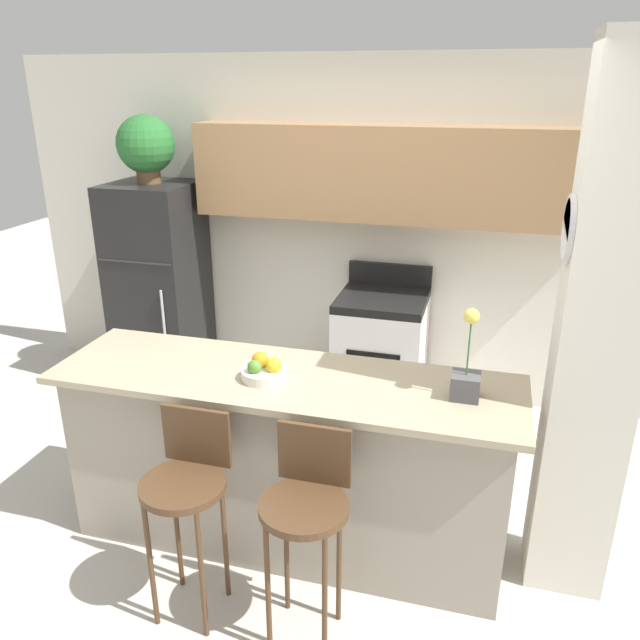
% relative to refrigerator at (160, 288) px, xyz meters
% --- Properties ---
extents(ground_plane, '(14.00, 14.00, 0.00)m').
position_rel_refrigerator_xyz_m(ground_plane, '(1.57, -1.57, -0.82)').
color(ground_plane, beige).
extents(wall_back, '(5.60, 0.38, 2.55)m').
position_rel_refrigerator_xyz_m(wall_back, '(1.67, 0.30, 0.65)').
color(wall_back, silver).
rests_on(wall_back, ground_plane).
extents(pillar_right, '(0.38, 0.32, 2.55)m').
position_rel_refrigerator_xyz_m(pillar_right, '(3.00, -1.43, 0.46)').
color(pillar_right, silver).
rests_on(pillar_right, ground_plane).
extents(counter_bar, '(2.35, 0.68, 0.99)m').
position_rel_refrigerator_xyz_m(counter_bar, '(1.57, -1.57, -0.32)').
color(counter_bar, gray).
rests_on(counter_bar, ground_plane).
extents(refrigerator, '(0.63, 0.66, 1.64)m').
position_rel_refrigerator_xyz_m(refrigerator, '(0.00, 0.00, 0.00)').
color(refrigerator, black).
rests_on(refrigerator, ground_plane).
extents(stove_range, '(0.63, 0.64, 1.07)m').
position_rel_refrigerator_xyz_m(stove_range, '(1.79, 0.01, -0.36)').
color(stove_range, white).
rests_on(stove_range, ground_plane).
extents(bar_stool_left, '(0.38, 0.38, 1.00)m').
position_rel_refrigerator_xyz_m(bar_stool_left, '(1.30, -2.12, -0.15)').
color(bar_stool_left, '#4C331E').
rests_on(bar_stool_left, ground_plane).
extents(bar_stool_right, '(0.38, 0.38, 1.00)m').
position_rel_refrigerator_xyz_m(bar_stool_right, '(1.85, -2.12, -0.15)').
color(bar_stool_right, '#4C331E').
rests_on(bar_stool_right, ground_plane).
extents(potted_plant_on_fridge, '(0.42, 0.42, 0.49)m').
position_rel_refrigerator_xyz_m(potted_plant_on_fridge, '(-0.00, 0.00, 1.09)').
color(potted_plant_on_fridge, brown).
rests_on(potted_plant_on_fridge, refrigerator).
extents(orchid_vase, '(0.13, 0.13, 0.44)m').
position_rel_refrigerator_xyz_m(orchid_vase, '(2.45, -1.56, 0.28)').
color(orchid_vase, '#4C4C51').
rests_on(orchid_vase, counter_bar).
extents(fruit_bowl, '(0.23, 0.23, 0.12)m').
position_rel_refrigerator_xyz_m(fruit_bowl, '(1.49, -1.62, 0.21)').
color(fruit_bowl, silver).
rests_on(fruit_bowl, counter_bar).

